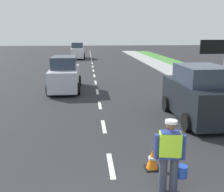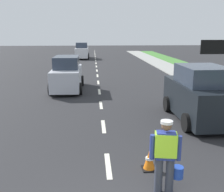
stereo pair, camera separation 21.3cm
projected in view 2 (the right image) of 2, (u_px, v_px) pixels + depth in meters
name	position (u px, v px, depth m)	size (l,w,h in m)	color
ground_plane	(97.00, 70.00, 24.75)	(96.00, 96.00, 0.00)	#28282B
lane_center_line	(96.00, 65.00, 28.82)	(0.14, 46.40, 0.01)	silver
road_worker	(166.00, 153.00, 5.64)	(0.77, 0.36, 1.67)	#383D4C
lane_direction_sign	(219.00, 62.00, 9.47)	(1.16, 0.11, 3.20)	gray
traffic_cone_near	(149.00, 160.00, 6.77)	(0.36, 0.36, 0.53)	black
car_oncoming_lead	(67.00, 75.00, 16.05)	(1.88, 4.18, 2.05)	silver
car_parked_curbside	(200.00, 95.00, 10.44)	(2.10, 4.06, 2.20)	black
car_oncoming_third	(82.00, 51.00, 35.63)	(1.92, 4.29, 2.14)	silver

